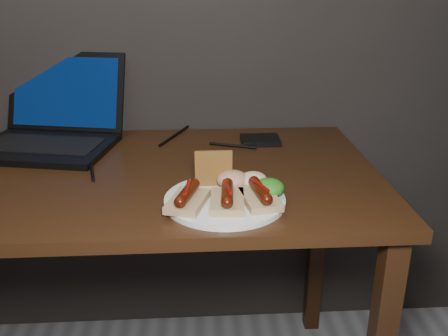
% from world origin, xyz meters
% --- Properties ---
extents(desk, '(1.40, 0.70, 0.75)m').
position_xyz_m(desk, '(0.00, 1.38, 0.66)').
color(desk, '#331D0C').
rests_on(desk, ground).
extents(laptop, '(0.43, 0.42, 0.25)m').
position_xyz_m(laptop, '(-0.17, 1.61, 0.80)').
color(laptop, black).
rests_on(laptop, desk).
extents(hard_drive, '(0.11, 0.09, 0.02)m').
position_xyz_m(hard_drive, '(0.43, 1.58, 0.76)').
color(hard_drive, black).
rests_on(hard_drive, desk).
extents(desk_cables, '(0.84, 0.45, 0.01)m').
position_xyz_m(desk_cables, '(0.01, 1.53, 0.75)').
color(desk_cables, black).
rests_on(desk_cables, desk).
extents(plate, '(0.30, 0.30, 0.01)m').
position_xyz_m(plate, '(0.30, 1.18, 0.76)').
color(plate, silver).
rests_on(plate, desk).
extents(bread_sausage_left, '(0.10, 0.13, 0.04)m').
position_xyz_m(bread_sausage_left, '(0.22, 1.15, 0.78)').
color(bread_sausage_left, tan).
rests_on(bread_sausage_left, plate).
extents(bread_sausage_center, '(0.08, 0.12, 0.04)m').
position_xyz_m(bread_sausage_center, '(0.30, 1.15, 0.78)').
color(bread_sausage_center, tan).
rests_on(bread_sausage_center, plate).
extents(bread_sausage_right, '(0.09, 0.12, 0.04)m').
position_xyz_m(bread_sausage_right, '(0.37, 1.16, 0.78)').
color(bread_sausage_right, tan).
rests_on(bread_sausage_right, plate).
extents(crispbread, '(0.08, 0.01, 0.08)m').
position_xyz_m(crispbread, '(0.28, 1.25, 0.80)').
color(crispbread, '#A1652C').
rests_on(crispbread, plate).
extents(salad_greens, '(0.07, 0.07, 0.04)m').
position_xyz_m(salad_greens, '(0.40, 1.19, 0.78)').
color(salad_greens, '#216113').
rests_on(salad_greens, plate).
extents(salsa_mound, '(0.07, 0.07, 0.04)m').
position_xyz_m(salsa_mound, '(0.32, 1.24, 0.78)').
color(salsa_mound, maroon).
rests_on(salsa_mound, plate).
extents(coleslaw_mound, '(0.06, 0.06, 0.04)m').
position_xyz_m(coleslaw_mound, '(0.37, 1.24, 0.78)').
color(coleslaw_mound, beige).
rests_on(coleslaw_mound, plate).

